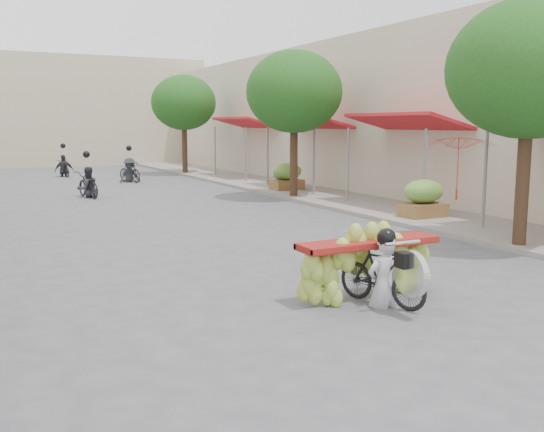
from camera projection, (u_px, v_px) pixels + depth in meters
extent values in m
plane|color=#57575D|center=(468.00, 355.00, 7.06)|extent=(120.00, 120.00, 0.00)
cube|color=gray|center=(317.00, 192.00, 23.41)|extent=(4.00, 60.00, 0.12)
cube|color=beige|center=(438.00, 116.00, 24.32)|extent=(8.00, 40.00, 6.00)
cylinder|color=slate|center=(485.00, 181.00, 14.89)|extent=(0.08, 0.08, 2.55)
cube|color=red|center=(406.00, 122.00, 18.65)|extent=(1.77, 4.20, 0.53)
cylinder|color=slate|center=(425.00, 175.00, 16.83)|extent=(0.08, 0.08, 2.55)
cylinder|color=slate|center=(348.00, 166.00, 20.18)|extent=(0.08, 0.08, 2.55)
cube|color=red|center=(308.00, 122.00, 23.94)|extent=(1.77, 4.20, 0.53)
cylinder|color=slate|center=(314.00, 163.00, 22.12)|extent=(0.08, 0.08, 2.55)
cylinder|color=slate|center=(268.00, 158.00, 25.47)|extent=(0.08, 0.08, 2.55)
cube|color=red|center=(245.00, 123.00, 29.23)|extent=(1.77, 4.20, 0.53)
cylinder|color=slate|center=(246.00, 155.00, 27.41)|extent=(0.08, 0.08, 2.55)
cylinder|color=slate|center=(215.00, 152.00, 30.76)|extent=(0.08, 0.08, 2.55)
cube|color=#BEB196|center=(47.00, 112.00, 40.04)|extent=(20.00, 6.00, 7.00)
cylinder|color=#3A2719|center=(523.00, 175.00, 12.76)|extent=(0.28, 0.28, 3.20)
ellipsoid|color=#1E5318|center=(530.00, 68.00, 12.43)|extent=(3.40, 3.40, 2.90)
cylinder|color=#3A2719|center=(294.00, 154.00, 21.58)|extent=(0.28, 0.28, 3.20)
ellipsoid|color=#1E5318|center=(294.00, 92.00, 21.25)|extent=(3.40, 3.40, 2.90)
cylinder|color=#3A2719|center=(185.00, 145.00, 32.16)|extent=(0.28, 0.28, 3.20)
ellipsoid|color=#1E5318|center=(184.00, 103.00, 31.83)|extent=(3.40, 3.40, 2.90)
cube|color=brown|center=(423.00, 208.00, 16.83)|extent=(1.20, 0.80, 0.50)
ellipsoid|color=#669C3A|center=(424.00, 187.00, 16.74)|extent=(1.20, 0.88, 0.66)
cube|color=brown|center=(287.00, 183.00, 23.88)|extent=(1.20, 0.80, 0.50)
ellipsoid|color=#669C3A|center=(287.00, 168.00, 23.80)|extent=(1.20, 0.88, 0.66)
imported|color=black|center=(382.00, 275.00, 8.97)|extent=(0.92, 1.60, 0.91)
cylinder|color=silver|center=(411.00, 274.00, 8.37)|extent=(0.10, 0.66, 0.66)
cube|color=black|center=(407.00, 260.00, 8.43)|extent=(0.28, 0.22, 0.22)
cylinder|color=silver|center=(403.00, 243.00, 8.48)|extent=(0.60, 0.05, 0.05)
cube|color=maroon|center=(369.00, 243.00, 9.21)|extent=(2.30, 0.55, 0.10)
imported|color=silver|center=(385.00, 235.00, 8.83)|extent=(0.55, 0.41, 1.53)
sphere|color=black|center=(388.00, 185.00, 8.69)|extent=(0.28, 0.28, 0.28)
imported|color=red|center=(461.00, 134.00, 15.11)|extent=(2.15, 2.15, 1.67)
imported|color=silver|center=(277.00, 167.00, 24.10)|extent=(0.90, 0.58, 1.74)
imported|color=black|center=(88.00, 185.00, 22.19)|extent=(0.92, 1.76, 0.94)
imported|color=#2A2B32|center=(87.00, 167.00, 22.10)|extent=(0.87, 0.62, 1.65)
sphere|color=black|center=(86.00, 154.00, 22.03)|extent=(0.26, 0.26, 0.26)
imported|color=black|center=(130.00, 172.00, 28.03)|extent=(1.01, 1.75, 0.99)
imported|color=#2A2B32|center=(129.00, 158.00, 27.94)|extent=(1.18, 0.87, 1.65)
sphere|color=black|center=(129.00, 148.00, 27.87)|extent=(0.26, 0.26, 0.26)
imported|color=black|center=(64.00, 168.00, 31.06)|extent=(0.73, 1.56, 0.85)
imported|color=#2A2B32|center=(63.00, 155.00, 30.96)|extent=(1.02, 0.65, 1.65)
sphere|color=black|center=(63.00, 146.00, 30.89)|extent=(0.26, 0.26, 0.26)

